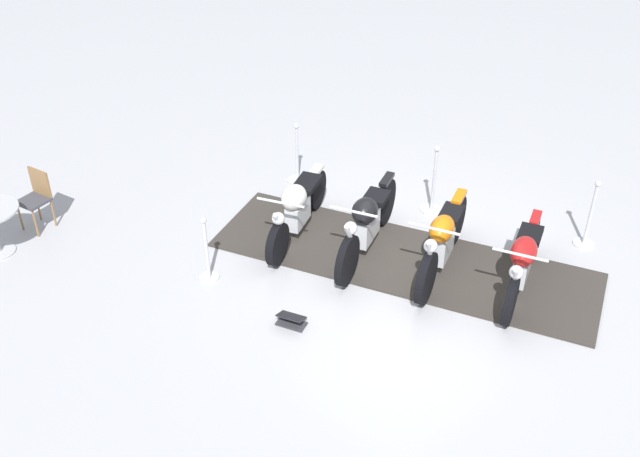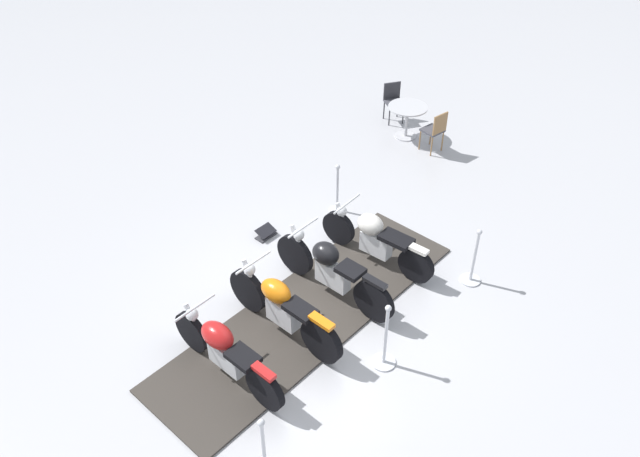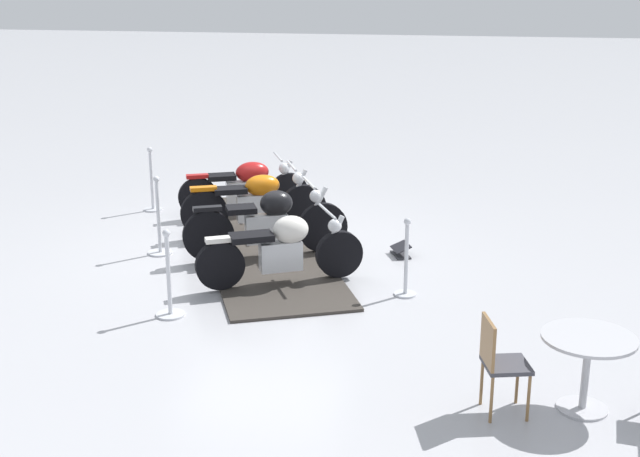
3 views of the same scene
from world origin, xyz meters
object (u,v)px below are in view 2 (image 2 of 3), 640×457
motorcycle_copper (282,307)px  stanchion_right_front (337,194)px  motorcycle_cream (375,238)px  motorcycle_maroon (224,350)px  motorcycle_black (331,269)px  stanchion_left_rear (264,457)px  stanchion_left_front (473,265)px  stanchion_left_mid (385,346)px  info_placard (266,234)px  cafe_table (407,114)px  cafe_chair_near_table (393,99)px  cafe_chair_across_table (435,129)px

motorcycle_copper → stanchion_right_front: (-2.45, 2.08, -0.17)m
motorcycle_copper → motorcycle_cream: bearing=-89.8°
motorcycle_copper → motorcycle_maroon: motorcycle_copper is taller
motorcycle_black → stanchion_right_front: motorcycle_black is taller
stanchion_left_rear → motorcycle_cream: bearing=133.8°
motorcycle_cream → motorcycle_maroon: motorcycle_maroon is taller
stanchion_left_front → stanchion_left_mid: size_ratio=0.93×
motorcycle_cream → info_placard: size_ratio=4.72×
motorcycle_copper → stanchion_left_rear: bearing=129.9°
cafe_table → cafe_chair_near_table: (-0.81, 0.11, -0.04)m
motorcycle_black → cafe_chair_near_table: (-4.68, 3.79, -0.03)m
motorcycle_copper → stanchion_left_mid: 1.59m
stanchion_right_front → cafe_chair_across_table: bearing=110.9°
cafe_chair_near_table → cafe_chair_across_table: size_ratio=0.95×
motorcycle_copper → motorcycle_maroon: size_ratio=1.04×
stanchion_left_mid → cafe_table: stanchion_left_mid is taller
motorcycle_cream → cafe_table: 4.36m
motorcycle_maroon → cafe_chair_across_table: (-3.94, 5.90, 0.03)m
motorcycle_cream → stanchion_left_rear: bearing=107.0°
stanchion_left_rear → motorcycle_maroon: bearing=178.7°
motorcycle_black → cafe_chair_near_table: size_ratio=2.47×
motorcycle_black → info_placard: bearing=-10.9°
info_placard → cafe_table: size_ratio=0.49×
motorcycle_cream → stanchion_right_front: (-1.58, 0.07, -0.15)m
stanchion_left_mid → motorcycle_copper: bearing=-136.4°
motorcycle_copper → stanchion_right_front: 3.22m
stanchion_left_rear → stanchion_left_mid: stanchion_left_mid is taller
motorcycle_black → motorcycle_maroon: bearing=89.1°
motorcycle_maroon → stanchion_left_rear: 1.66m
motorcycle_black → motorcycle_maroon: motorcycle_black is taller
motorcycle_black → stanchion_left_rear: stanchion_left_rear is taller
stanchion_left_mid → info_placard: (-3.40, -0.51, -0.29)m
motorcycle_black → stanchion_right_front: (-2.00, 1.08, -0.18)m
stanchion_left_mid → cafe_chair_near_table: size_ratio=1.30×
motorcycle_black → stanchion_right_front: bearing=-52.4°
motorcycle_black → cafe_chair_near_table: motorcycle_black is taller
motorcycle_cream → stanchion_left_mid: (2.02, -0.92, -0.16)m
motorcycle_black → stanchion_left_mid: bearing=159.1°
motorcycle_cream → cafe_chair_across_table: size_ratio=2.16×
stanchion_right_front → info_placard: size_ratio=2.36×
stanchion_left_rear → cafe_chair_across_table: bearing=133.3°
motorcycle_maroon → motorcycle_black: bearing=-90.2°
motorcycle_copper → cafe_table: size_ratio=2.43×
motorcycle_cream → cafe_chair_near_table: size_ratio=2.28×
motorcycle_black → stanchion_left_front: motorcycle_black is taller
motorcycle_maroon → cafe_chair_near_table: (-5.55, 5.81, 0.00)m
stanchion_left_front → cafe_chair_across_table: 4.10m
motorcycle_copper → stanchion_left_mid: stanchion_left_mid is taller
motorcycle_black → info_placard: size_ratio=5.10×
motorcycle_maroon → stanchion_right_front: stanchion_right_front is taller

